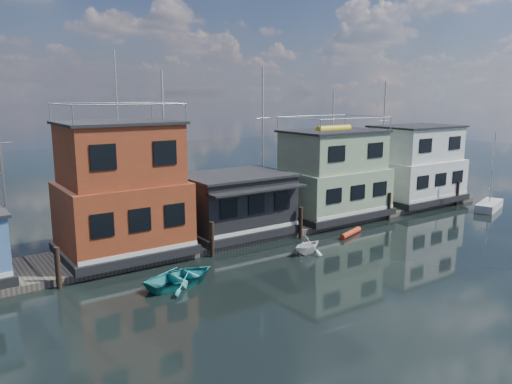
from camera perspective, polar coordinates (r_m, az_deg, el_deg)
ground at (r=26.53m, az=12.90°, el=-10.84°), size 160.00×160.00×0.00m
dock at (r=35.19m, az=-1.60°, el=-4.69°), size 48.00×5.00×0.40m
houseboat_red at (r=30.64m, az=-15.11°, el=0.03°), size 7.40×5.90×11.86m
houseboat_dark at (r=34.37m, az=-2.31°, el=-1.27°), size 7.40×6.10×4.06m
houseboat_green at (r=39.62m, az=8.75°, el=1.94°), size 8.40×5.90×7.03m
houseboat_white at (r=46.98m, az=17.70°, el=2.96°), size 8.40×5.90×6.66m
pilings at (r=32.53m, az=0.58°, el=-4.37°), size 42.28×0.28×2.20m
background_masts at (r=41.70m, az=-0.64°, el=5.30°), size 36.40×0.16×12.00m
red_kayak at (r=35.81m, az=10.77°, el=-4.62°), size 2.60×1.22×0.38m
day_sailer at (r=47.48m, az=25.10°, el=-1.33°), size 4.47×2.69×6.68m
dinghy_teal at (r=26.70m, az=-8.48°, el=-9.58°), size 4.41×3.50×0.82m
dinghy_white at (r=31.36m, az=5.90°, el=-5.99°), size 2.58×2.33×1.20m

